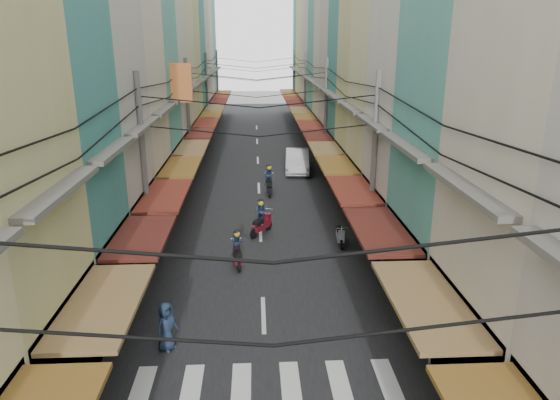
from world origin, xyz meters
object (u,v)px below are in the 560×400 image
object	(u,v)px
bicycle	(413,283)
traffic_sign	(435,306)
white_car	(297,171)
market_umbrella	(489,302)

from	to	relation	value
bicycle	traffic_sign	distance (m)	6.25
white_car	bicycle	bearing A→B (deg)	-75.95
bicycle	traffic_sign	size ratio (longest dim) A/B	0.48
white_car	traffic_sign	xyz separation A→B (m)	(1.87, -23.89, 2.23)
market_umbrella	traffic_sign	size ratio (longest dim) A/B	0.87
white_car	bicycle	world-z (taller)	white_car
bicycle	traffic_sign	bearing A→B (deg)	-172.33
bicycle	market_umbrella	distance (m)	6.19
white_car	bicycle	distance (m)	18.46
traffic_sign	bicycle	bearing A→B (deg)	77.12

